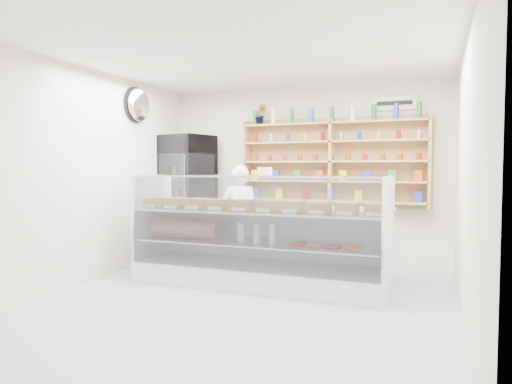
% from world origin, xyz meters
% --- Properties ---
extents(room, '(5.00, 5.00, 5.00)m').
position_xyz_m(room, '(0.00, 0.00, 1.40)').
color(room, '#A0A1A5').
rests_on(room, ground).
extents(display_counter, '(3.25, 0.97, 1.41)m').
position_xyz_m(display_counter, '(-0.10, 0.85, 0.38)').
color(display_counter, white).
rests_on(display_counter, floor).
extents(shop_worker, '(0.61, 0.45, 1.55)m').
position_xyz_m(shop_worker, '(-0.67, 1.54, 0.77)').
color(shop_worker, silver).
rests_on(shop_worker, floor).
extents(drinks_cooler, '(0.87, 0.86, 2.04)m').
position_xyz_m(drinks_cooler, '(-1.85, 2.04, 1.02)').
color(drinks_cooler, black).
rests_on(drinks_cooler, floor).
extents(wall_shelving, '(2.84, 0.28, 1.33)m').
position_xyz_m(wall_shelving, '(0.50, 2.34, 1.59)').
color(wall_shelving, tan).
rests_on(wall_shelving, back_wall).
extents(potted_plant, '(0.21, 0.19, 0.33)m').
position_xyz_m(potted_plant, '(-0.66, 2.34, 2.36)').
color(potted_plant, '#1E6626').
rests_on(potted_plant, wall_shelving).
extents(security_mirror, '(0.15, 0.50, 0.50)m').
position_xyz_m(security_mirror, '(-2.17, 1.20, 2.45)').
color(security_mirror, silver).
rests_on(security_mirror, left_wall).
extents(wall_sign, '(0.62, 0.03, 0.20)m').
position_xyz_m(wall_sign, '(1.40, 2.47, 2.45)').
color(wall_sign, white).
rests_on(wall_sign, back_wall).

